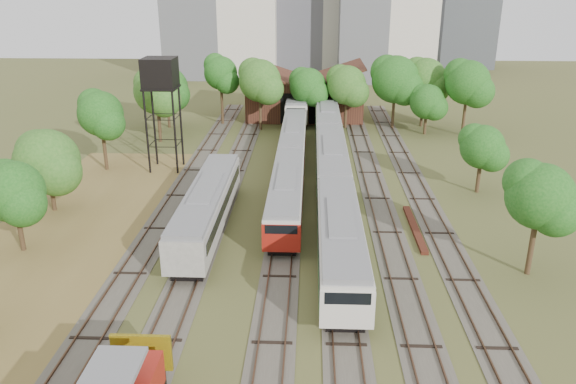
{
  "coord_description": "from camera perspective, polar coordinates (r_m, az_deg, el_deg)",
  "views": [
    {
      "loc": [
        -0.09,
        -22.18,
        18.34
      ],
      "look_at": [
        -1.82,
        19.81,
        2.5
      ],
      "focal_mm": 35.0,
      "sensor_mm": 36.0,
      "label": 1
    }
  ],
  "objects": [
    {
      "name": "tree_band_left",
      "position": [
        50.09,
        -21.03,
        3.98
      ],
      "size": [
        8.84,
        65.88,
        8.8
      ],
      "color": "#382616",
      "rests_on": "ground"
    },
    {
      "name": "tree_band_far",
      "position": [
        73.92,
        5.83,
        11.13
      ],
      "size": [
        43.58,
        10.14,
        9.48
      ],
      "color": "#382616",
      "rests_on": "ground"
    },
    {
      "name": "old_grey_coach",
      "position": [
        43.96,
        -8.18,
        -1.49
      ],
      "size": [
        2.86,
        18.0,
        3.53
      ],
      "color": "black",
      "rests_on": "ground"
    },
    {
      "name": "railcar_rear",
      "position": [
        81.06,
        0.98,
        8.96
      ],
      "size": [
        2.93,
        16.08,
        3.63
      ],
      "color": "black",
      "rests_on": "ground"
    },
    {
      "name": "ground",
      "position": [
        28.78,
        2.12,
        -18.95
      ],
      "size": [
        240.0,
        240.0,
        0.0
      ],
      "primitive_type": "plane",
      "color": "#475123",
      "rests_on": "ground"
    },
    {
      "name": "tower_far_right",
      "position": [
        136.57,
        17.7,
        17.92
      ],
      "size": [
        12.0,
        12.0,
        28.0
      ],
      "primitive_type": "cube",
      "color": "#43474C",
      "rests_on": "ground"
    },
    {
      "name": "dry_grass_patch",
      "position": [
        39.59,
        -25.21,
        -9.08
      ],
      "size": [
        14.0,
        60.0,
        0.04
      ],
      "primitive_type": "cube",
      "color": "brown",
      "rests_on": "ground"
    },
    {
      "name": "tracks",
      "position": [
        50.61,
        1.55,
        -0.55
      ],
      "size": [
        24.6,
        80.0,
        0.19
      ],
      "color": "#4C473D",
      "rests_on": "ground"
    },
    {
      "name": "water_tower",
      "position": [
        57.62,
        -12.87,
        11.4
      ],
      "size": [
        3.29,
        3.29,
        11.36
      ],
      "color": "black",
      "rests_on": "ground"
    },
    {
      "name": "railcar_green_set",
      "position": [
        54.31,
        4.47,
        3.01
      ],
      "size": [
        2.97,
        52.08,
        3.67
      ],
      "color": "black",
      "rests_on": "ground"
    },
    {
      "name": "railcar_red_set",
      "position": [
        54.71,
        0.25,
        3.01
      ],
      "size": [
        2.71,
        34.58,
        3.34
      ],
      "color": "black",
      "rests_on": "ground"
    },
    {
      "name": "tree_band_right",
      "position": [
        55.42,
        17.89,
        5.39
      ],
      "size": [
        5.1,
        40.85,
        7.7
      ],
      "color": "#382616",
      "rests_on": "ground"
    },
    {
      "name": "maintenance_shed",
      "position": [
        81.63,
        1.71,
        9.75
      ],
      "size": [
        16.45,
        11.55,
        7.58
      ],
      "color": "#3D1F16",
      "rests_on": "ground"
    },
    {
      "name": "rail_pile_far",
      "position": [
        45.21,
        12.75,
        -3.63
      ],
      "size": [
        0.54,
        8.69,
        0.28
      ],
      "primitive_type": "cube",
      "color": "#4F2216",
      "rests_on": "ground"
    }
  ]
}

